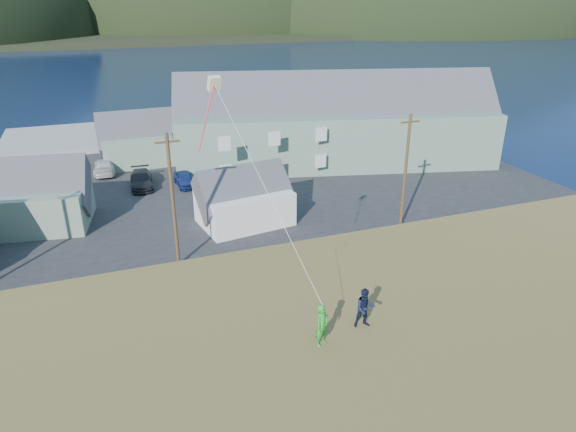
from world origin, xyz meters
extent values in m
plane|color=#0A1638|center=(0.00, 0.00, 0.00)|extent=(900.00, 900.00, 0.00)
cube|color=#4C3D19|center=(0.00, -2.00, 0.05)|extent=(110.00, 8.00, 0.10)
cube|color=#28282B|center=(0.00, 17.00, 0.06)|extent=(72.00, 36.00, 0.12)
cube|color=gray|center=(-6.00, 40.00, 0.45)|extent=(26.00, 14.00, 0.90)
cube|color=black|center=(0.00, 330.00, 1.00)|extent=(900.00, 320.00, 2.00)
ellipsoid|color=black|center=(-20.00, 300.00, 2.00)|extent=(200.00, 180.00, 100.00)
ellipsoid|color=black|center=(70.00, 290.00, 2.00)|extent=(230.00, 207.00, 142.60)
ellipsoid|color=black|center=(180.00, 270.00, 2.00)|extent=(280.00, 252.00, 134.40)
ellipsoid|color=black|center=(300.00, 300.00, 2.00)|extent=(240.00, 216.00, 100.80)
cube|color=slate|center=(17.87, 19.81, 3.10)|extent=(36.17, 18.20, 5.96)
cube|color=#47474C|center=(17.87, 19.81, 7.67)|extent=(36.59, 18.09, 9.70)
cube|color=gray|center=(-13.33, 12.47, 1.77)|extent=(10.18, 7.64, 3.30)
cube|color=#47474C|center=(-13.33, 12.47, 4.25)|extent=(10.63, 7.50, 5.97)
cube|color=white|center=(3.46, 6.88, 1.54)|extent=(7.76, 6.05, 2.84)
cube|color=#47474C|center=(3.46, 6.88, 3.67)|extent=(8.25, 6.06, 5.02)
cube|color=gray|center=(-1.95, 27.51, 1.77)|extent=(10.47, 6.48, 3.29)
cube|color=#47474C|center=(-1.95, 27.51, 4.34)|extent=(10.97, 6.42, 6.10)
cylinder|color=#47331E|center=(-3.01, 1.50, 4.92)|extent=(0.24, 0.24, 9.59)
cylinder|color=#47331E|center=(15.27, 1.50, 4.83)|extent=(0.24, 0.24, 9.42)
imported|color=#232328|center=(-3.76, 18.96, 0.88)|extent=(2.46, 5.36, 1.52)
imported|color=#A2A1A6|center=(-16.23, 19.10, 0.78)|extent=(1.81, 4.16, 1.33)
imported|color=navy|center=(0.32, 17.83, 0.83)|extent=(1.92, 4.28, 1.43)
imported|color=silver|center=(-7.01, 24.76, 0.90)|extent=(2.54, 5.50, 1.56)
imported|color=#355986|center=(2.92, 24.85, 0.80)|extent=(1.79, 4.25, 1.36)
imported|color=maroon|center=(-13.83, 23.96, 0.78)|extent=(2.44, 4.85, 1.32)
imported|color=silver|center=(-11.50, 17.94, 0.85)|extent=(3.02, 5.50, 1.46)
imported|color=green|center=(-1.08, -18.77, 7.95)|extent=(0.65, 0.58, 1.50)
imported|color=black|center=(0.72, -18.37, 7.94)|extent=(0.81, 0.68, 1.47)
cube|color=beige|center=(-2.74, -12.12, 14.81)|extent=(0.52, 0.50, 0.60)
cylinder|color=#E93D49|center=(-3.34, -13.37, 13.91)|extent=(0.06, 0.06, 3.31)
cylinder|color=white|center=(-1.91, -15.45, 11.76)|extent=(0.02, 0.02, 9.18)
camera|label=1|loc=(-7.01, -31.44, 17.89)|focal=32.00mm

